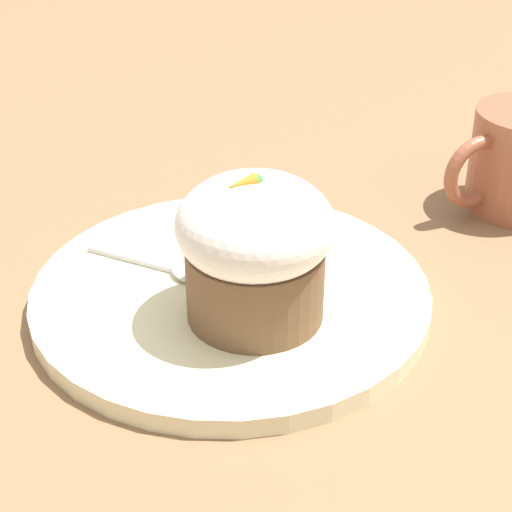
# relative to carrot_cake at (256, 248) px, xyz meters

# --- Properties ---
(ground_plane) EXTENTS (4.00, 4.00, 0.00)m
(ground_plane) POSITION_rel_carrot_cake_xyz_m (0.00, -0.04, -0.06)
(ground_plane) COLOR #846042
(dessert_plate) EXTENTS (0.26, 0.26, 0.01)m
(dessert_plate) POSITION_rel_carrot_cake_xyz_m (0.00, -0.04, -0.05)
(dessert_plate) COLOR beige
(dessert_plate) RESTS_ON ground_plane
(carrot_cake) EXTENTS (0.09, 0.09, 0.10)m
(carrot_cake) POSITION_rel_carrot_cake_xyz_m (0.00, 0.00, 0.00)
(carrot_cake) COLOR brown
(carrot_cake) RESTS_ON dessert_plate
(spoon) EXTENTS (0.08, 0.09, 0.01)m
(spoon) POSITION_rel_carrot_cake_xyz_m (0.02, -0.07, -0.04)
(spoon) COLOR silver
(spoon) RESTS_ON dessert_plate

